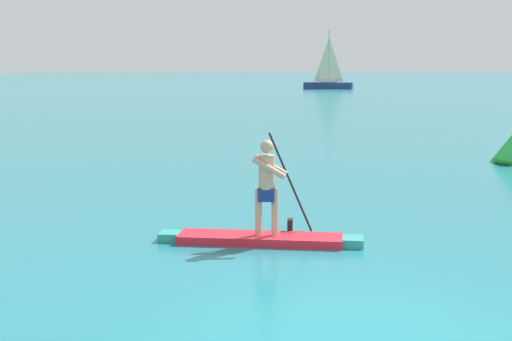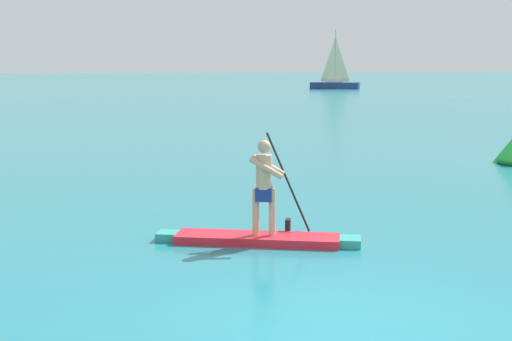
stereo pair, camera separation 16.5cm
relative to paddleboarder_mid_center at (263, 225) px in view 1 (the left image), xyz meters
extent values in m
plane|color=#1E727F|center=(-0.22, -3.98, -0.30)|extent=(440.00, 440.00, 0.00)
cube|color=red|center=(-0.05, 0.01, -0.23)|extent=(2.70, 1.65, 0.14)
cube|color=teal|center=(1.33, -0.58, -0.23)|extent=(0.49, 0.55, 0.14)
cube|color=teal|center=(-1.42, 0.60, -0.23)|extent=(0.46, 0.49, 0.14)
cylinder|color=tan|center=(0.17, -0.08, 0.22)|extent=(0.11, 0.11, 0.76)
cylinder|color=tan|center=(-0.07, 0.02, 0.22)|extent=(0.11, 0.11, 0.76)
cube|color=navy|center=(0.05, -0.03, 0.51)|extent=(0.33, 0.30, 0.22)
cylinder|color=tan|center=(0.05, -0.03, 0.87)|extent=(0.26, 0.26, 0.55)
sphere|color=tan|center=(0.05, -0.03, 1.28)|extent=(0.21, 0.21, 0.21)
cylinder|color=tan|center=(0.16, 0.09, 0.96)|extent=(0.53, 0.33, 0.37)
cylinder|color=tan|center=(0.04, -0.19, 0.96)|extent=(0.53, 0.33, 0.37)
cylinder|color=black|center=(0.54, 0.22, 0.64)|extent=(0.69, 0.33, 1.66)
cube|color=black|center=(0.54, 0.22, -0.14)|extent=(0.15, 0.22, 0.32)
cube|color=navy|center=(27.97, 66.83, 0.07)|extent=(5.59, 4.21, 0.74)
cylinder|color=#B2B2B7|center=(27.97, 66.83, 3.40)|extent=(0.12, 0.12, 5.91)
pyramid|color=beige|center=(27.97, 66.83, 3.06)|extent=(1.96, 1.67, 5.04)
cube|color=silver|center=(27.97, 66.83, 0.66)|extent=(2.29, 1.99, 0.45)
camera|label=1|loc=(-3.32, -10.99, 2.59)|focal=50.85mm
camera|label=2|loc=(-3.16, -11.04, 2.59)|focal=50.85mm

